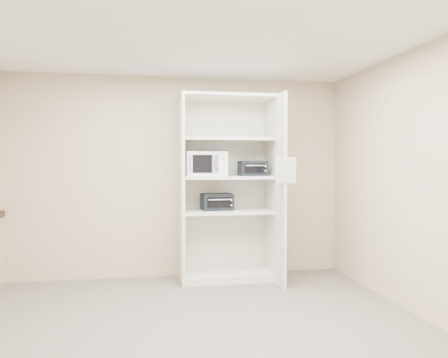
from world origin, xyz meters
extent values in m
cube|color=#625D55|center=(0.00, 0.00, 0.00)|extent=(4.50, 4.00, 0.01)
cube|color=white|center=(0.00, 0.00, 2.70)|extent=(4.50, 4.00, 0.01)
cube|color=#C7AD93|center=(0.00, 2.00, 1.35)|extent=(4.50, 0.02, 2.70)
cube|color=#C7AD93|center=(0.00, -2.00, 1.35)|extent=(4.50, 0.02, 2.70)
cube|color=#C7AD93|center=(2.25, 0.00, 1.35)|extent=(0.02, 4.00, 2.70)
cube|color=silver|center=(0.02, 1.68, 1.20)|extent=(0.04, 0.60, 2.40)
cube|color=silver|center=(1.22, 1.53, 1.20)|extent=(0.04, 0.90, 2.40)
cube|color=silver|center=(0.62, 1.99, 1.20)|extent=(1.24, 0.02, 2.40)
cube|color=silver|center=(0.62, 1.70, 0.05)|extent=(1.16, 0.56, 0.10)
cube|color=silver|center=(0.62, 1.70, 0.90)|extent=(1.16, 0.56, 0.04)
cube|color=silver|center=(0.62, 1.70, 1.35)|extent=(1.16, 0.56, 0.04)
cube|color=silver|center=(0.62, 1.70, 1.85)|extent=(1.16, 0.56, 0.04)
cube|color=silver|center=(0.62, 1.70, 2.40)|extent=(1.24, 0.60, 0.04)
cube|color=white|center=(0.33, 1.75, 1.53)|extent=(0.56, 0.44, 0.32)
cube|color=black|center=(0.95, 1.64, 1.47)|extent=(0.36, 0.28, 0.20)
cube|color=black|center=(0.49, 1.72, 1.03)|extent=(0.41, 0.33, 0.22)
cube|color=white|center=(1.22, 1.07, 1.45)|extent=(0.24, 0.02, 0.31)
camera|label=1|loc=(-0.41, -3.94, 1.53)|focal=35.00mm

